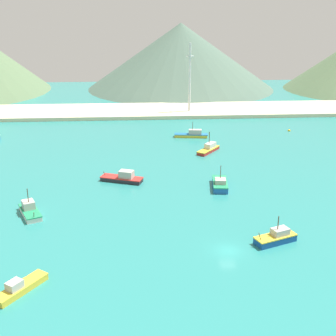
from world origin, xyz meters
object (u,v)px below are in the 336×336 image
at_px(fishing_boat_4, 209,149).
at_px(buoy_0, 289,131).
at_px(fishing_boat_5, 192,134).
at_px(fishing_boat_6, 20,287).
at_px(fishing_boat_0, 123,178).
at_px(fishing_boat_8, 30,210).
at_px(radio_tower, 190,79).
at_px(fishing_boat_9, 276,237).
at_px(fishing_boat_1, 220,184).

height_order(fishing_boat_4, buoy_0, fishing_boat_4).
height_order(fishing_boat_5, fishing_boat_6, fishing_boat_5).
bearing_deg(fishing_boat_5, fishing_boat_6, -113.34).
bearing_deg(fishing_boat_0, fishing_boat_4, 42.30).
xyz_separation_m(fishing_boat_4, fishing_boat_5, (-2.84, 14.12, 0.01)).
bearing_deg(fishing_boat_6, fishing_boat_5, 66.66).
relative_size(fishing_boat_0, fishing_boat_4, 1.20).
height_order(fishing_boat_6, buoy_0, fishing_boat_6).
bearing_deg(fishing_boat_8, fishing_boat_4, 42.70).
bearing_deg(radio_tower, fishing_boat_9, -87.43).
xyz_separation_m(fishing_boat_0, fishing_boat_4, (22.15, 20.16, -0.04)).
xyz_separation_m(fishing_boat_0, buoy_0, (50.08, 39.16, -0.72)).
relative_size(fishing_boat_4, fishing_boat_8, 1.00).
relative_size(fishing_boat_9, buoy_0, 8.89).
height_order(fishing_boat_4, fishing_boat_6, fishing_boat_4).
bearing_deg(fishing_boat_8, radio_tower, 64.26).
height_order(fishing_boat_1, fishing_boat_5, fishing_boat_1).
relative_size(fishing_boat_1, radio_tower, 0.33).
bearing_deg(fishing_boat_5, fishing_boat_1, -87.91).
bearing_deg(fishing_boat_1, fishing_boat_8, -163.89).
distance_m(fishing_boat_1, fishing_boat_9, 24.54).
height_order(fishing_boat_0, fishing_boat_8, fishing_boat_8).
bearing_deg(fishing_boat_1, fishing_boat_4, 86.79).
distance_m(fishing_boat_4, fishing_boat_6, 69.63).
relative_size(fishing_boat_9, radio_tower, 0.31).
bearing_deg(fishing_boat_5, radio_tower, 85.45).
bearing_deg(radio_tower, fishing_boat_1, -90.78).
height_order(fishing_boat_1, fishing_boat_8, fishing_boat_8).
bearing_deg(radio_tower, fishing_boat_0, -108.71).
bearing_deg(fishing_boat_9, fishing_boat_8, 162.85).
distance_m(fishing_boat_5, fishing_boat_6, 80.99).
bearing_deg(fishing_boat_8, fishing_boat_1, 16.11).
xyz_separation_m(fishing_boat_9, buoy_0, (24.22, 68.09, -0.74)).
bearing_deg(fishing_boat_6, fishing_boat_8, 99.38).
xyz_separation_m(fishing_boat_4, fishing_boat_8, (-38.94, -35.93, 0.03)).
distance_m(fishing_boat_0, fishing_boat_1, 21.32).
relative_size(fishing_boat_0, radio_tower, 0.39).
distance_m(fishing_boat_4, radio_tower, 45.41).
distance_m(fishing_boat_0, fishing_boat_6, 42.07).
xyz_separation_m(fishing_boat_5, fishing_boat_6, (-32.09, -74.36, -0.15)).
xyz_separation_m(fishing_boat_4, radio_tower, (-0.47, 43.85, 11.78)).
xyz_separation_m(fishing_boat_4, fishing_boat_9, (3.71, -49.08, 0.07)).
relative_size(fishing_boat_1, fishing_boat_5, 0.81).
height_order(fishing_boat_1, fishing_boat_6, fishing_boat_1).
xyz_separation_m(fishing_boat_5, buoy_0, (30.76, 4.88, -0.68)).
xyz_separation_m(fishing_boat_0, fishing_boat_1, (20.74, -4.93, -0.02)).
relative_size(fishing_boat_1, fishing_boat_6, 1.03).
bearing_deg(fishing_boat_5, fishing_boat_9, -84.09).
relative_size(fishing_boat_1, buoy_0, 9.43).
bearing_deg(fishing_boat_6, fishing_boat_1, 46.37).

